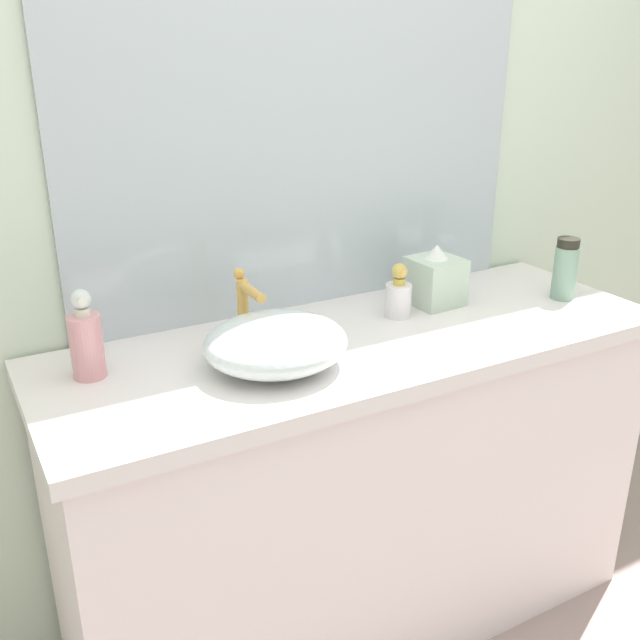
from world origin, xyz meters
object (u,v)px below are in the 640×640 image
soap_dispenser (86,341)px  sink_basin (276,343)px  perfume_bottle (398,296)px  lotion_bottle (565,269)px  tissue_box (435,279)px

soap_dispenser → sink_basin: bearing=-22.0°
sink_basin → perfume_bottle: bearing=16.8°
sink_basin → lotion_bottle: bearing=1.1°
sink_basin → soap_dispenser: 0.43m
soap_dispenser → tissue_box: 0.98m
soap_dispenser → tissue_box: (0.98, 0.01, -0.01)m
lotion_bottle → tissue_box: (-0.36, 0.15, -0.01)m
sink_basin → soap_dispenser: (-0.39, 0.16, 0.03)m
lotion_bottle → tissue_box: lotion_bottle is taller
lotion_bottle → tissue_box: bearing=157.7°
sink_basin → tissue_box: (0.58, 0.16, 0.02)m
sink_basin → perfume_bottle: perfume_bottle is taller
soap_dispenser → tissue_box: size_ratio=1.19×
soap_dispenser → perfume_bottle: size_ratio=1.38×
soap_dispenser → lotion_bottle: 1.34m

